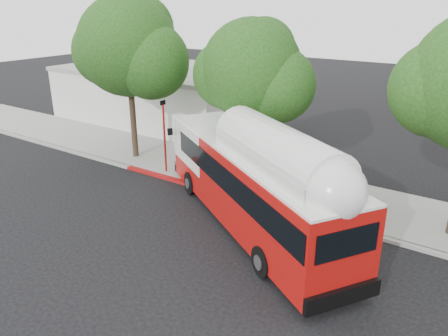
# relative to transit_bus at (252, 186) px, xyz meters

# --- Properties ---
(ground) EXTENTS (120.00, 120.00, 0.00)m
(ground) POSITION_rel_transit_bus_xyz_m (-1.54, -1.90, -1.91)
(ground) COLOR black
(ground) RESTS_ON ground
(sidewalk) EXTENTS (60.00, 5.00, 0.15)m
(sidewalk) POSITION_rel_transit_bus_xyz_m (-1.54, 4.60, -1.84)
(sidewalk) COLOR gray
(sidewalk) RESTS_ON ground
(curb_strip) EXTENTS (60.00, 0.30, 0.15)m
(curb_strip) POSITION_rel_transit_bus_xyz_m (-1.54, 2.00, -1.84)
(curb_strip) COLOR gray
(curb_strip) RESTS_ON ground
(red_curb_segment) EXTENTS (10.00, 0.32, 0.16)m
(red_curb_segment) POSITION_rel_transit_bus_xyz_m (-4.54, 2.00, -1.83)
(red_curb_segment) COLOR maroon
(red_curb_segment) RESTS_ON ground
(street_tree_left) EXTENTS (6.67, 5.80, 9.74)m
(street_tree_left) POSITION_rel_transit_bus_xyz_m (-10.07, 3.66, 4.69)
(street_tree_left) COLOR #2D2116
(street_tree_left) RESTS_ON ground
(street_tree_mid) EXTENTS (5.75, 5.00, 8.62)m
(street_tree_mid) POSITION_rel_transit_bus_xyz_m (-2.14, 4.16, 3.99)
(street_tree_mid) COLOR #2D2116
(street_tree_mid) RESTS_ON ground
(low_commercial_bldg) EXTENTS (16.20, 10.20, 4.25)m
(low_commercial_bldg) POSITION_rel_transit_bus_xyz_m (-15.54, 12.10, 0.24)
(low_commercial_bldg) COLOR silver
(low_commercial_bldg) RESTS_ON ground
(transit_bus) EXTENTS (12.91, 9.49, 4.09)m
(transit_bus) POSITION_rel_transit_bus_xyz_m (0.00, 0.00, 0.00)
(transit_bus) COLOR #AB0E0B
(transit_bus) RESTS_ON ground
(signal_pole) EXTENTS (0.12, 0.40, 4.25)m
(signal_pole) POSITION_rel_transit_bus_xyz_m (-7.20, 2.65, 0.27)
(signal_pole) COLOR #AE1512
(signal_pole) RESTS_ON ground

